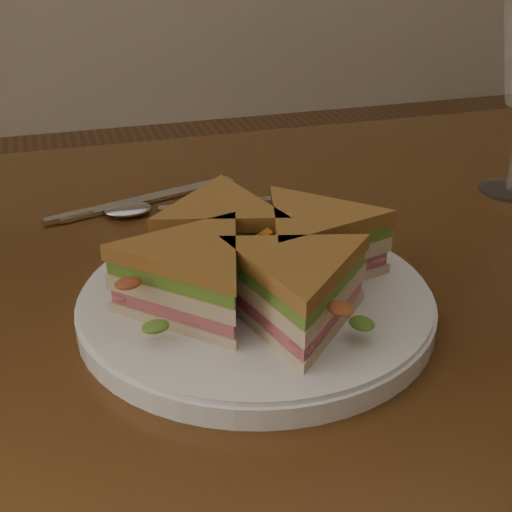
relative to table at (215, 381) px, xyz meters
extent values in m
cube|color=#351D0C|center=(0.00, 0.00, 0.08)|extent=(1.20, 0.80, 0.04)
cylinder|color=black|center=(0.54, 0.34, -0.30)|extent=(0.06, 0.06, 0.71)
cylinder|color=white|center=(0.02, -0.05, 0.11)|extent=(0.27, 0.27, 0.02)
cube|color=silver|center=(0.05, 0.16, 0.10)|extent=(0.13, 0.02, 0.00)
ellipsoid|color=silver|center=(-0.05, 0.17, 0.10)|extent=(0.05, 0.03, 0.01)
cube|color=silver|center=(-0.02, 0.19, 0.10)|extent=(0.20, 0.07, 0.00)
cube|color=silver|center=(-0.11, 0.17, 0.10)|extent=(0.05, 0.02, 0.00)
cylinder|color=white|center=(0.36, 0.11, 0.10)|extent=(0.06, 0.06, 0.00)
camera|label=1|loc=(-0.11, -0.50, 0.39)|focal=50.00mm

